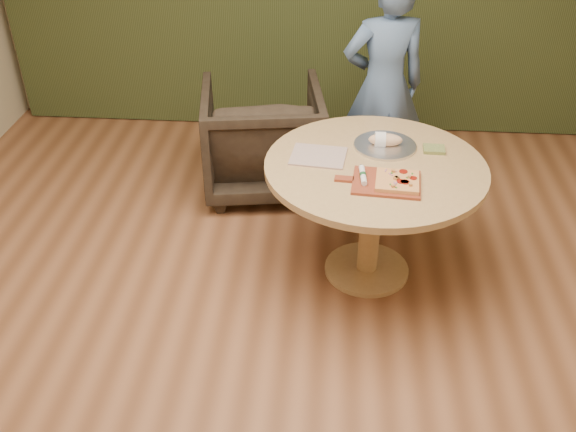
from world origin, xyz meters
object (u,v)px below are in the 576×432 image
at_px(pizza_paddle, 384,182).
at_px(cutlery_roll, 363,175).
at_px(pedestal_table, 374,186).
at_px(serving_tray, 385,145).
at_px(bread_roll, 384,140).
at_px(flatbread_pizza, 398,181).
at_px(person_standing, 383,87).
at_px(armchair, 263,134).

relative_size(pizza_paddle, cutlery_roll, 2.30).
distance_m(pedestal_table, serving_tray, 0.26).
bearing_deg(serving_tray, pizza_paddle, -93.12).
xyz_separation_m(pizza_paddle, bread_roll, (0.01, 0.41, 0.04)).
bearing_deg(pizza_paddle, flatbread_pizza, -5.95).
relative_size(flatbread_pizza, person_standing, 0.15).
distance_m(pizza_paddle, bread_roll, 0.41).
bearing_deg(bread_roll, armchair, 136.36).
bearing_deg(person_standing, armchair, -9.42).
bearing_deg(serving_tray, flatbread_pizza, -84.16).
bearing_deg(flatbread_pizza, bread_roll, 97.02).
bearing_deg(person_standing, pedestal_table, 72.20).
xyz_separation_m(pizza_paddle, armchair, (-0.77, 1.16, -0.34)).
bearing_deg(pizza_paddle, pedestal_table, 105.12).
bearing_deg(cutlery_roll, bread_roll, 68.27).
bearing_deg(flatbread_pizza, serving_tray, 95.84).
xyz_separation_m(serving_tray, armchair, (-0.79, 0.75, -0.34)).
bearing_deg(armchair, person_standing, 175.02).
relative_size(flatbread_pizza, cutlery_roll, 1.20).
xyz_separation_m(cutlery_roll, person_standing, (0.16, 1.19, 0.00)).
bearing_deg(cutlery_roll, pedestal_table, 63.55).
distance_m(cutlery_roll, bread_roll, 0.40).
distance_m(cutlery_roll, serving_tray, 0.41).
relative_size(serving_tray, armchair, 0.42).
height_order(armchair, person_standing, person_standing).
bearing_deg(bread_roll, person_standing, 87.70).
height_order(pizza_paddle, armchair, armchair).
bearing_deg(pedestal_table, serving_tray, 73.95).
distance_m(cutlery_roll, person_standing, 1.20).
distance_m(pizza_paddle, serving_tray, 0.41).
bearing_deg(person_standing, flatbread_pizza, 77.81).
xyz_separation_m(flatbread_pizza, person_standing, (-0.02, 1.23, 0.00)).
xyz_separation_m(pedestal_table, armchair, (-0.74, 0.96, -0.19)).
distance_m(flatbread_pizza, serving_tray, 0.43).
bearing_deg(cutlery_roll, person_standing, 78.76).
height_order(pedestal_table, bread_roll, bread_roll).
height_order(pedestal_table, flatbread_pizza, flatbread_pizza).
relative_size(pedestal_table, armchair, 1.45).
bearing_deg(bread_roll, serving_tray, 0.00).
bearing_deg(flatbread_pizza, pizza_paddle, 169.14).
relative_size(pizza_paddle, serving_tray, 1.29).
relative_size(pizza_paddle, flatbread_pizza, 1.92).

